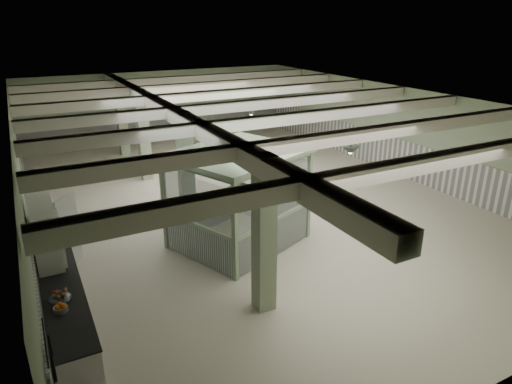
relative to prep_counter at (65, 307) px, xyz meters
name	(u,v)px	position (x,y,z in m)	size (l,w,h in m)	color
floor	(245,200)	(6.54, 4.65, -0.46)	(20.00, 20.00, 0.00)	silver
ceiling	(244,100)	(6.54, 4.65, 3.14)	(14.00, 20.00, 0.02)	silver
wall_back	(161,106)	(6.54, 14.65, 1.34)	(14.00, 0.02, 3.60)	#9DB18E
wall_left	(21,184)	(-0.46, 4.65, 1.34)	(0.02, 20.00, 3.60)	#9DB18E
wall_right	(397,131)	(13.54, 4.65, 1.34)	(0.02, 20.00, 3.60)	#9DB18E
wainscot_left	(29,218)	(-0.44, 4.65, 0.29)	(0.05, 19.90, 1.50)	white
wainscot_right	(394,155)	(13.51, 4.65, 0.29)	(0.05, 19.90, 1.50)	white
wainscot_back	(163,126)	(6.54, 14.63, 0.29)	(13.90, 0.05, 1.50)	white
girder	(172,113)	(4.04, 4.65, 2.92)	(0.45, 19.90, 0.40)	silver
beam_a	(412,166)	(6.54, -2.85, 2.96)	(13.90, 0.35, 0.32)	silver
beam_b	(335,138)	(6.54, -0.35, 2.96)	(13.90, 0.35, 0.32)	silver
beam_c	(283,119)	(6.54, 2.15, 2.96)	(13.90, 0.35, 0.32)	silver
beam_d	(245,105)	(6.54, 4.65, 2.96)	(13.90, 0.35, 0.32)	silver
beam_e	(215,95)	(6.54, 7.15, 2.96)	(13.90, 0.35, 0.32)	silver
beam_f	(193,87)	(6.54, 9.65, 2.96)	(13.90, 0.35, 0.32)	silver
beam_g	(174,80)	(6.54, 12.15, 2.96)	(13.90, 0.35, 0.32)	silver
column_a	(264,236)	(4.04, -1.35, 1.34)	(0.42, 0.42, 3.60)	#96A786
column_b	(186,171)	(4.04, 3.65, 1.34)	(0.42, 0.42, 3.60)	#96A786
column_c	(144,136)	(4.04, 8.65, 1.34)	(0.42, 0.42, 3.60)	#96A786
column_d	(122,117)	(4.04, 12.65, 1.34)	(0.42, 0.42, 3.60)	#96A786
hook_rail	(45,341)	(-0.39, -2.95, 1.39)	(0.02, 0.02, 1.20)	black
pendant_front	(350,150)	(7.04, -0.35, 2.59)	(0.44, 0.44, 0.22)	#324131
pendant_mid	(251,113)	(7.04, 5.15, 2.59)	(0.44, 0.44, 0.22)	#324131
pendant_back	(200,93)	(7.04, 10.15, 2.59)	(0.44, 0.44, 0.22)	#324131
prep_counter	(65,307)	(0.00, 0.00, 0.00)	(0.81, 4.63, 0.91)	silver
pitcher_near	(53,257)	(-0.03, 1.23, 0.60)	(0.22, 0.25, 0.32)	silver
pitcher_far	(54,257)	(-0.01, 1.32, 0.56)	(0.17, 0.19, 0.25)	silver
veg_colander	(60,296)	(-0.07, -0.42, 0.54)	(0.44, 0.44, 0.20)	#424347
orange_bowl	(61,309)	(-0.10, -0.82, 0.49)	(0.27, 0.27, 0.10)	#B2B2B7
skillet_near	(54,371)	(-0.34, -3.36, 1.17)	(0.31, 0.31, 0.04)	black
skillet_far	(51,348)	(-0.34, -2.84, 1.17)	(0.25, 0.25, 0.03)	black
walkin_cooler	(49,250)	(-0.08, 1.75, 0.53)	(0.97, 2.17, 1.99)	silver
guard_booth	(238,183)	(4.92, 1.81, 1.39)	(4.27, 3.98, 2.76)	#89A383
filing_cabinet	(295,209)	(6.98, 2.03, 0.11)	(0.37, 0.52, 1.14)	#5C6151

